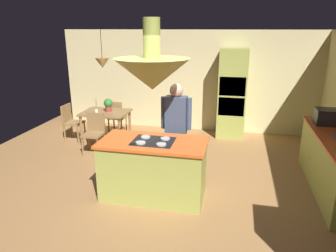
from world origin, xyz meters
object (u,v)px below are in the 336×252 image
Objects in this scene: dining_table at (106,116)px; cup_on_table at (96,112)px; kitchen_island at (154,169)px; microwave_on_counter at (329,117)px; person_at_island at (176,125)px; chair_facing_island at (94,131)px; chair_by_back_wall at (116,115)px; potted_plant_on_table at (108,104)px; oven_tower at (232,94)px; chair_at_corner at (71,120)px.

cup_on_table reaches higher than dining_table.
kitchen_island is 3.59× the size of microwave_on_counter.
dining_table is at bearing 143.93° from person_at_island.
microwave_on_counter is at bearing 28.22° from kitchen_island.
dining_table is 0.64m from chair_facing_island.
person_at_island is 2.75m from microwave_on_counter.
potted_plant_on_table reaches higher than chair_by_back_wall.
person_at_island is at bearing -109.08° from oven_tower.
dining_table is at bearing 57.34° from cup_on_table.
oven_tower is 4.65× the size of microwave_on_counter.
dining_table is 1.19× the size of chair_facing_island.
kitchen_island is 3.28m from microwave_on_counter.
chair_facing_island reaches higher than dining_table.
person_at_island is 1.97× the size of chair_at_corner.
chair_facing_island is at bearing -124.82° from chair_at_corner.
chair_at_corner is at bearing 173.95° from microwave_on_counter.
chair_by_back_wall is at bearing -169.46° from oven_tower.
oven_tower is at bearing 24.65° from cup_on_table.
chair_at_corner is (-0.89, 0.62, 0.00)m from chair_facing_island.
potted_plant_on_table is at bearing 83.62° from chair_facing_island.
dining_table is at bearing -90.00° from chair_at_corner.
cup_on_table is at bearing -104.67° from chair_at_corner.
chair_at_corner is 1.89× the size of microwave_on_counter.
kitchen_island reaches higher than chair_at_corner.
dining_table is at bearing -163.43° from potted_plant_on_table.
dining_table is 2.24× the size of microwave_on_counter.
person_at_island is 2.33m from potted_plant_on_table.
kitchen_island is at bearing -51.01° from dining_table.
potted_plant_on_table is 4.51m from microwave_on_counter.
person_at_island is (-0.88, -2.54, -0.08)m from oven_tower.
dining_table is 3.44× the size of potted_plant_on_table.
oven_tower reaches higher than potted_plant_on_table.
chair_by_back_wall is 1.09m from chair_at_corner.
chair_at_corner is at bearing 153.58° from person_at_island.
cup_on_table is (-0.13, -0.82, 0.30)m from chair_by_back_wall.
kitchen_island is 2.25m from chair_facing_island.
chair_at_corner is at bearing 34.82° from chair_by_back_wall.
cup_on_table is at bearing 81.12° from chair_by_back_wall.
kitchen_island is at bearing 121.98° from chair_by_back_wall.
cup_on_table is at bearing -122.66° from dining_table.
chair_at_corner is (-3.69, -1.14, -0.57)m from oven_tower.
oven_tower is at bearing -169.46° from chair_by_back_wall.
kitchen_island is at bearing -107.47° from person_at_island.
person_at_island is 2.13m from chair_facing_island.
oven_tower reaches higher than cup_on_table.
microwave_on_counter reaches higher than potted_plant_on_table.
chair_facing_island is 9.67× the size of cup_on_table.
kitchen_island is at bearing -128.99° from chair_at_corner.
cup_on_table is 4.69m from microwave_on_counter.
chair_facing_island is 0.53m from cup_on_table.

